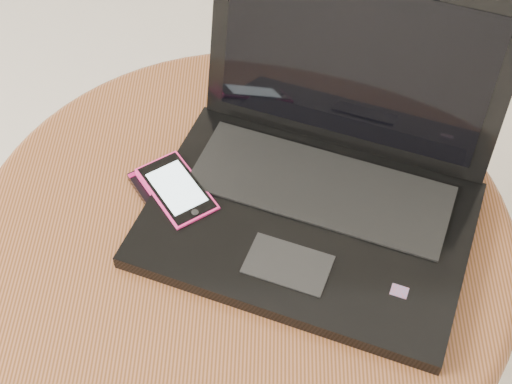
{
  "coord_description": "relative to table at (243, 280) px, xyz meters",
  "views": [
    {
      "loc": [
        0.01,
        -0.54,
        1.19
      ],
      "look_at": [
        -0.0,
        -0.03,
        0.56
      ],
      "focal_mm": 52.5,
      "sensor_mm": 36.0,
      "label": 1
    }
  ],
  "objects": [
    {
      "name": "phone_pink",
      "position": [
        -0.08,
        0.04,
        0.12
      ],
      "size": [
        0.1,
        0.12,
        0.01
      ],
      "color": "#FF2B88",
      "rests_on": "phone_black"
    },
    {
      "name": "phone_black",
      "position": [
        -0.08,
        0.04,
        0.11
      ],
      "size": [
        0.11,
        0.13,
        0.01
      ],
      "color": "black",
      "rests_on": "table"
    },
    {
      "name": "laptop",
      "position": [
        0.09,
        0.04,
        0.15
      ],
      "size": [
        0.44,
        0.41,
        0.23
      ],
      "color": "black",
      "rests_on": "table"
    },
    {
      "name": "table",
      "position": [
        0.0,
        0.0,
        0.0
      ],
      "size": [
        0.64,
        0.64,
        0.5
      ],
      "color": "#4F2918",
      "rests_on": "ground"
    }
  ]
}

